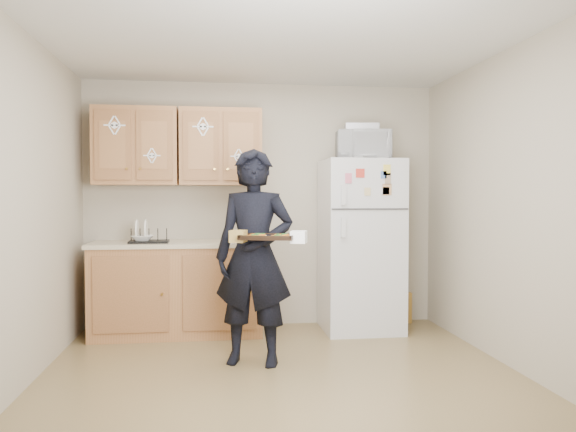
{
  "coord_description": "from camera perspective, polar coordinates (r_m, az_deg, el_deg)",
  "views": [
    {
      "loc": [
        -0.48,
        -4.01,
        1.34
      ],
      "look_at": [
        0.09,
        0.45,
        1.18
      ],
      "focal_mm": 35.0,
      "sensor_mm": 36.0,
      "label": 1
    }
  ],
  "objects": [
    {
      "name": "dish_rack",
      "position": [
        5.47,
        -13.94,
        -1.89
      ],
      "size": [
        0.37,
        0.28,
        0.15
      ],
      "primitive_type": "cube",
      "rotation": [
        0.0,
        0.0,
        0.02
      ],
      "color": "black",
      "rests_on": "countertop"
    },
    {
      "name": "baking_tray",
      "position": [
        4.18,
        -2.02,
        -2.24
      ],
      "size": [
        0.47,
        0.39,
        0.04
      ],
      "primitive_type": "cube",
      "rotation": [
        0.0,
        0.0,
        -0.29
      ],
      "color": "black",
      "rests_on": "person"
    },
    {
      "name": "wall_left",
      "position": [
        4.23,
        -25.51,
        0.61
      ],
      "size": [
        0.04,
        3.6,
        2.5
      ],
      "primitive_type": "cube",
      "color": "#A99E89",
      "rests_on": "floor"
    },
    {
      "name": "wall_front",
      "position": [
        2.27,
        4.96,
        -0.23
      ],
      "size": [
        3.6,
        0.04,
        2.5
      ],
      "primitive_type": "cube",
      "color": "#A99E89",
      "rests_on": "floor"
    },
    {
      "name": "soap_bottle",
      "position": [
        5.39,
        -4.03,
        -1.73
      ],
      "size": [
        0.09,
        0.09,
        0.18
      ],
      "primitive_type": "imported",
      "rotation": [
        0.0,
        0.0,
        0.14
      ],
      "color": "silver",
      "rests_on": "countertop"
    },
    {
      "name": "refrigerator",
      "position": [
        5.65,
        7.37,
        -2.97
      ],
      "size": [
        0.75,
        0.7,
        1.7
      ],
      "primitive_type": "cube",
      "color": "silver",
      "rests_on": "floor"
    },
    {
      "name": "base_cabinet",
      "position": [
        5.58,
        -11.12,
        -7.4
      ],
      "size": [
        1.6,
        0.6,
        0.86
      ],
      "primitive_type": "cube",
      "color": "#945D33",
      "rests_on": "floor"
    },
    {
      "name": "microwave",
      "position": [
        5.61,
        7.61,
        7.14
      ],
      "size": [
        0.55,
        0.4,
        0.28
      ],
      "primitive_type": "imported",
      "rotation": [
        0.0,
        0.0,
        -0.1
      ],
      "color": "silver",
      "rests_on": "refrigerator"
    },
    {
      "name": "wall_right",
      "position": [
        4.62,
        22.26,
        0.76
      ],
      "size": [
        0.04,
        3.6,
        2.5
      ],
      "primitive_type": "cube",
      "color": "#A99E89",
      "rests_on": "floor"
    },
    {
      "name": "bowl",
      "position": [
        5.48,
        -14.6,
        -2.18
      ],
      "size": [
        0.23,
        0.23,
        0.05
      ],
      "primitive_type": "imported",
      "rotation": [
        0.0,
        0.0,
        0.08
      ],
      "color": "white",
      "rests_on": "dish_rack"
    },
    {
      "name": "ceiling",
      "position": [
        4.21,
        -0.5,
        18.03
      ],
      "size": [
        3.6,
        3.6,
        0.0
      ],
      "primitive_type": "plane",
      "color": "silver",
      "rests_on": "wall_back"
    },
    {
      "name": "wall_back",
      "position": [
        5.84,
        -2.61,
        1.13
      ],
      "size": [
        3.6,
        0.04,
        2.5
      ],
      "primitive_type": "cube",
      "color": "#A99E89",
      "rests_on": "floor"
    },
    {
      "name": "pizza_front_right",
      "position": [
        4.1,
        -0.93,
        -2.1
      ],
      "size": [
        0.13,
        0.13,
        0.02
      ],
      "primitive_type": "cylinder",
      "color": "#D55A1A",
      "rests_on": "baking_tray"
    },
    {
      "name": "pizza_back_left",
      "position": [
        4.27,
        -3.08,
        -1.94
      ],
      "size": [
        0.13,
        0.13,
        0.02
      ],
      "primitive_type": "cylinder",
      "color": "#D55A1A",
      "rests_on": "baking_tray"
    },
    {
      "name": "upper_cab_left",
      "position": [
        5.7,
        -15.17,
        6.83
      ],
      "size": [
        0.8,
        0.33,
        0.75
      ],
      "primitive_type": "cube",
      "color": "#945D33",
      "rests_on": "wall_back"
    },
    {
      "name": "floor",
      "position": [
        4.26,
        -0.49,
        -16.31
      ],
      "size": [
        3.6,
        3.6,
        0.0
      ],
      "primitive_type": "plane",
      "color": "brown",
      "rests_on": "ground"
    },
    {
      "name": "pizza_front_left",
      "position": [
        4.14,
        -3.47,
        -2.07
      ],
      "size": [
        0.13,
        0.13,
        0.02
      ],
      "primitive_type": "cylinder",
      "color": "#D55A1A",
      "rests_on": "baking_tray"
    },
    {
      "name": "upper_cab_right",
      "position": [
        5.65,
        -6.85,
        6.93
      ],
      "size": [
        0.8,
        0.33,
        0.75
      ],
      "primitive_type": "cube",
      "color": "#945D33",
      "rests_on": "wall_back"
    },
    {
      "name": "foil_pan",
      "position": [
        5.65,
        7.46,
        8.89
      ],
      "size": [
        0.35,
        0.27,
        0.07
      ],
      "primitive_type": "cube",
      "rotation": [
        0.0,
        0.0,
        -0.15
      ],
      "color": "#AFAEB5",
      "rests_on": "microwave"
    },
    {
      "name": "countertop",
      "position": [
        5.53,
        -11.16,
        -2.79
      ],
      "size": [
        1.64,
        0.64,
        0.04
      ],
      "primitive_type": "cube",
      "color": "beige",
      "rests_on": "base_cabinet"
    },
    {
      "name": "cereal_box",
      "position": [
        6.12,
        11.48,
        -9.13
      ],
      "size": [
        0.2,
        0.07,
        0.32
      ],
      "primitive_type": "cube",
      "color": "gold",
      "rests_on": "floor"
    },
    {
      "name": "pizza_back_right",
      "position": [
        4.23,
        -0.61,
        -1.97
      ],
      "size": [
        0.13,
        0.13,
        0.02
      ],
      "primitive_type": "cylinder",
      "color": "#D55A1A",
      "rests_on": "baking_tray"
    },
    {
      "name": "person",
      "position": [
        4.48,
        -3.46,
        -4.17
      ],
      "size": [
        0.72,
        0.57,
        1.71
      ],
      "primitive_type": "imported",
      "rotation": [
        0.0,
        0.0,
        -0.29
      ],
      "color": "black",
      "rests_on": "floor"
    }
  ]
}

